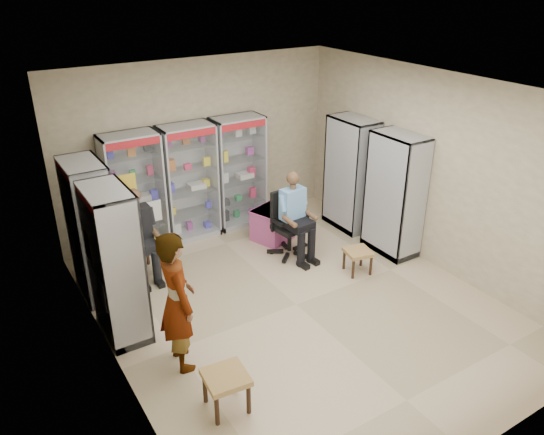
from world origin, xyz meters
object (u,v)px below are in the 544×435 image
cabinet_back_left (135,194)px  cabinet_back_mid (189,183)px  cabinet_back_right (238,172)px  wooden_chair (138,246)px  cabinet_right_far (351,174)px  standing_man (177,301)px  cabinet_right_near (395,195)px  seated_shopkeeper (292,217)px  office_chair (290,224)px  pink_trunk (272,225)px  woven_stool_a (357,261)px  cabinet_left_near (116,264)px  cabinet_left_far (92,230)px  woven_stool_b (226,391)px

cabinet_back_left → cabinet_back_mid: same height
cabinet_back_right → wooden_chair: size_ratio=2.13×
cabinet_right_far → standing_man: cabinet_right_far is taller
cabinet_right_far → cabinet_back_right: bearing=55.3°
cabinet_right_near → seated_shopkeeper: bearing=63.9°
cabinet_back_mid → office_chair: cabinet_back_mid is taller
cabinet_right_near → pink_trunk: cabinet_right_near is taller
seated_shopkeeper → standing_man: size_ratio=0.79×
cabinet_right_near → woven_stool_a: 1.26m
wooden_chair → woven_stool_a: size_ratio=2.48×
cabinet_back_right → pink_trunk: bearing=-78.7°
pink_trunk → cabinet_left_near: bearing=-158.8°
cabinet_back_right → wooden_chair: bearing=-161.2°
pink_trunk → cabinet_back_right: bearing=101.3°
cabinet_right_far → cabinet_back_left: bearing=72.2°
cabinet_left_far → woven_stool_b: bearing=9.8°
seated_shopkeeper → woven_stool_b: size_ratio=3.07×
cabinet_back_left → cabinet_right_near: same height
cabinet_back_right → cabinet_left_near: same height
cabinet_back_right → woven_stool_b: 4.62m
cabinet_left_near → pink_trunk: bearing=111.2°
cabinet_right_near → cabinet_left_far: same height
office_chair → cabinet_left_near: bearing=-174.9°
cabinet_back_mid → cabinet_left_near: 2.77m
cabinet_back_mid → cabinet_right_near: size_ratio=1.00×
cabinet_back_mid → pink_trunk: bearing=-37.6°
cabinet_left_near → woven_stool_a: 3.66m
cabinet_left_far → office_chair: size_ratio=1.86×
cabinet_back_mid → cabinet_left_far: bearing=-153.7°
cabinet_right_near → seated_shopkeeper: cabinet_right_near is taller
pink_trunk → cabinet_left_far: bearing=-178.8°
cabinet_back_right → seated_shopkeeper: 1.54m
cabinet_back_mid → seated_shopkeeper: bearing=-54.1°
cabinet_left_far → wooden_chair: 0.89m
cabinet_back_left → office_chair: bearing=-35.4°
cabinet_right_far → seated_shopkeeper: (-1.49, -0.37, -0.32)m
pink_trunk → seated_shopkeeper: bearing=-93.2°
cabinet_right_far → woven_stool_b: size_ratio=4.49×
cabinet_right_far → standing_man: bearing=114.6°
cabinet_back_left → cabinet_back_right: (1.90, 0.00, 0.00)m
woven_stool_a → woven_stool_b: size_ratio=0.85×
cabinet_back_mid → woven_stool_b: 4.22m
cabinet_back_right → seated_shopkeeper: size_ratio=1.46×
cabinet_back_left → woven_stool_a: bearing=-43.8°
seated_shopkeeper → standing_man: 2.98m
cabinet_right_near → office_chair: bearing=62.4°
cabinet_right_far → pink_trunk: 1.65m
woven_stool_b → pink_trunk: bearing=50.8°
pink_trunk → standing_man: size_ratio=0.33×
cabinet_left_near → cabinet_left_far: bearing=180.0°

